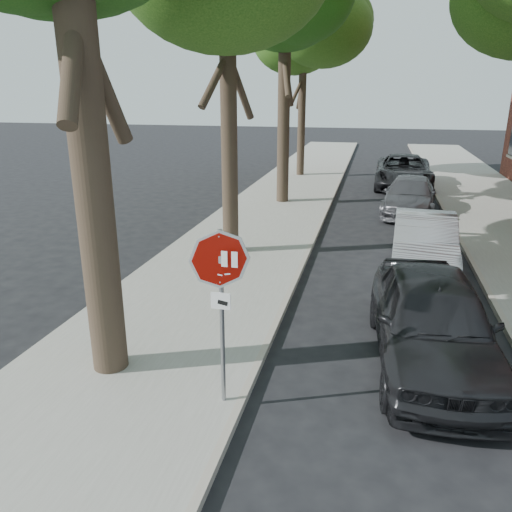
{
  "coord_description": "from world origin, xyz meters",
  "views": [
    {
      "loc": [
        1.21,
        -6.03,
        4.45
      ],
      "look_at": [
        -0.45,
        1.01,
        2.05
      ],
      "focal_mm": 35.0,
      "sensor_mm": 36.0,
      "label": 1
    }
  ],
  "objects": [
    {
      "name": "ground",
      "position": [
        0.0,
        0.0,
        0.0
      ],
      "size": [
        120.0,
        120.0,
        0.0
      ],
      "primitive_type": "plane",
      "color": "black",
      "rests_on": "ground"
    },
    {
      "name": "sidewalk_left",
      "position": [
        -2.5,
        12.0,
        0.06
      ],
      "size": [
        4.0,
        55.0,
        0.12
      ],
      "primitive_type": "cube",
      "color": "gray",
      "rests_on": "ground"
    },
    {
      "name": "curb_left",
      "position": [
        -0.45,
        12.0,
        0.07
      ],
      "size": [
        0.12,
        55.0,
        0.13
      ],
      "primitive_type": "cube",
      "color": "#9E9384",
      "rests_on": "ground"
    },
    {
      "name": "curb_right",
      "position": [
        3.95,
        12.0,
        0.07
      ],
      "size": [
        0.12,
        55.0,
        0.13
      ],
      "primitive_type": "cube",
      "color": "#9E9384",
      "rests_on": "ground"
    },
    {
      "name": "stop_sign",
      "position": [
        -0.7,
        -0.03,
        1.95
      ],
      "size": [
        0.76,
        0.34,
        2.61
      ],
      "color": "gray",
      "rests_on": "sidewalk_left"
    },
    {
      "name": "tree_far",
      "position": [
        -2.72,
        21.11,
        7.21
      ],
      "size": [
        5.29,
        4.91,
        9.33
      ],
      "color": "black",
      "rests_on": "sidewalk_left"
    },
    {
      "name": "car_a",
      "position": [
        2.35,
        2.03,
        0.79
      ],
      "size": [
        2.19,
        4.78,
        1.59
      ],
      "primitive_type": "imported",
      "rotation": [
        0.0,
        0.0,
        0.07
      ],
      "color": "black",
      "rests_on": "ground"
    },
    {
      "name": "car_b",
      "position": [
        2.6,
        6.94,
        0.72
      ],
      "size": [
        1.73,
        4.43,
        1.44
      ],
      "primitive_type": "imported",
      "rotation": [
        0.0,
        0.0,
        -0.05
      ],
      "color": "gray",
      "rests_on": "ground"
    },
    {
      "name": "car_c",
      "position": [
        2.6,
        13.5,
        0.67
      ],
      "size": [
        2.33,
        4.77,
        1.33
      ],
      "primitive_type": "imported",
      "rotation": [
        0.0,
        0.0,
        -0.1
      ],
      "color": "#454449",
      "rests_on": "ground"
    },
    {
      "name": "car_d",
      "position": [
        2.6,
        18.9,
        0.78
      ],
      "size": [
        2.71,
        5.66,
        1.56
      ],
      "primitive_type": "imported",
      "rotation": [
        0.0,
        0.0,
        -0.02
      ],
      "color": "black",
      "rests_on": "ground"
    }
  ]
}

